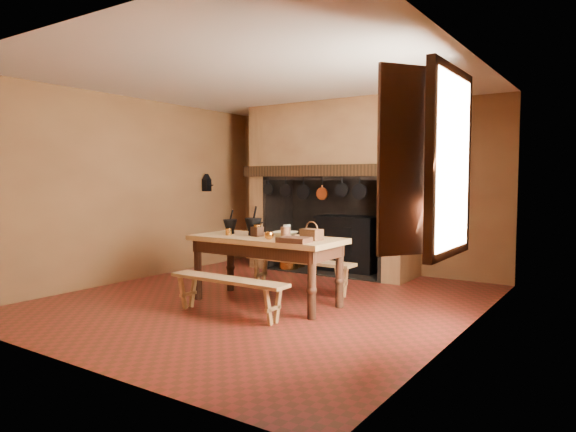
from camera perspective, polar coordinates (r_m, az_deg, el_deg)
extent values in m
plane|color=maroon|center=(6.68, -2.66, -9.32)|extent=(5.50, 5.50, 0.00)
plane|color=silver|center=(6.62, -2.74, 14.99)|extent=(5.50, 5.50, 0.00)
cube|color=olive|center=(8.86, 8.00, 3.07)|extent=(5.00, 0.02, 2.80)
cube|color=olive|center=(8.24, -16.80, 2.87)|extent=(0.02, 5.50, 2.80)
cube|color=olive|center=(5.39, 19.15, 2.31)|extent=(0.02, 5.50, 2.80)
cube|color=olive|center=(4.60, -23.63, 1.95)|extent=(5.00, 0.02, 2.80)
cube|color=olive|center=(9.27, -1.89, 3.15)|extent=(0.30, 0.90, 2.80)
cube|color=olive|center=(8.06, 12.68, 2.92)|extent=(0.30, 0.90, 2.80)
cube|color=olive|center=(8.62, 4.91, 8.39)|extent=(2.20, 0.90, 1.20)
cube|color=black|center=(8.25, 3.54, 5.05)|extent=(2.95, 0.22, 0.18)
cube|color=black|center=(9.00, 6.16, -0.73)|extent=(2.20, 0.06, 1.60)
cube|color=black|center=(8.73, 4.83, -6.09)|extent=(2.20, 0.90, 0.02)
cube|color=black|center=(8.68, 6.77, -3.23)|extent=(1.00, 0.50, 0.90)
cube|color=black|center=(8.62, 6.74, -0.14)|extent=(1.04, 0.54, 0.04)
cube|color=black|center=(8.44, 5.97, -2.75)|extent=(0.35, 0.02, 0.45)
cylinder|color=black|center=(8.38, 10.17, 1.97)|extent=(0.10, 0.10, 0.70)
cylinder|color=#BF782C|center=(8.49, 5.01, -2.70)|extent=(0.03, 0.03, 0.03)
cylinder|color=#BF782C|center=(8.35, 6.82, -2.82)|extent=(0.03, 0.03, 0.03)
cylinder|color=#BF782C|center=(9.10, 0.69, -5.09)|extent=(0.40, 0.40, 0.20)
cylinder|color=#BF782C|center=(8.87, 0.07, -5.40)|extent=(0.34, 0.34, 0.18)
cube|color=black|center=(9.29, -0.01, -5.03)|extent=(0.18, 0.18, 0.16)
cone|color=#55622E|center=(7.51, 12.90, 2.69)|extent=(0.20, 0.20, 0.35)
cube|color=white|center=(5.01, 17.83, 5.66)|extent=(0.02, 1.00, 1.60)
cube|color=#351B10|center=(5.12, 17.71, 15.10)|extent=(0.08, 1.16, 0.08)
cube|color=#351B10|center=(5.07, 17.30, -3.87)|extent=(0.08, 1.16, 0.08)
cube|color=#351B10|center=(4.44, 12.51, 6.00)|extent=(0.29, 0.39, 1.60)
cube|color=#351B10|center=(5.73, 17.52, 5.44)|extent=(0.29, 0.39, 1.60)
cube|color=black|center=(9.24, -9.02, 3.41)|extent=(0.12, 0.12, 0.22)
cone|color=black|center=(9.24, -9.03, 4.34)|extent=(0.16, 0.16, 0.10)
cylinder|color=black|center=(9.18, -8.61, 3.41)|extent=(0.12, 0.02, 0.02)
cube|color=tan|center=(6.38, -2.43, -2.60)|extent=(1.93, 0.86, 0.06)
cube|color=#351B10|center=(6.39, -2.43, -3.55)|extent=(1.80, 0.73, 0.15)
cylinder|color=#351B10|center=(6.75, -9.98, -5.89)|extent=(0.10, 0.10, 0.77)
cylinder|color=#351B10|center=(5.71, 2.65, -7.64)|extent=(0.10, 0.10, 0.77)
cylinder|color=#351B10|center=(7.22, -6.41, -5.21)|extent=(0.10, 0.10, 0.77)
cylinder|color=#351B10|center=(6.26, 5.74, -6.62)|extent=(0.10, 0.10, 0.77)
cube|color=tan|center=(5.87, -6.71, -7.05)|extent=(1.55, 0.27, 0.04)
cube|color=tan|center=(7.05, 1.26, -4.99)|extent=(1.63, 0.28, 0.04)
cylinder|color=black|center=(6.53, -3.88, -2.00)|extent=(0.13, 0.13, 0.04)
cone|color=black|center=(6.52, -3.89, -1.04)|extent=(0.22, 0.22, 0.18)
cylinder|color=black|center=(6.49, -3.71, 0.32)|extent=(0.09, 0.05, 0.18)
cylinder|color=black|center=(6.77, -6.44, -1.83)|extent=(0.11, 0.11, 0.03)
cone|color=black|center=(6.76, -6.44, -1.04)|extent=(0.19, 0.19, 0.15)
cylinder|color=black|center=(6.73, -6.31, 0.07)|extent=(0.07, 0.03, 0.15)
cube|color=#351B10|center=(6.42, -3.45, -1.74)|extent=(0.13, 0.13, 0.12)
cylinder|color=#BF782C|center=(6.41, -3.45, -1.07)|extent=(0.09, 0.09, 0.03)
cylinder|color=black|center=(6.38, -3.10, -0.78)|extent=(0.10, 0.03, 0.03)
cylinder|color=#BF782C|center=(6.57, -6.62, -1.76)|extent=(0.10, 0.10, 0.09)
cylinder|color=#BF782C|center=(6.48, -0.15, -1.77)|extent=(0.12, 0.12, 0.10)
imported|color=#BBB18F|center=(6.27, -0.32, -2.07)|extent=(0.36, 0.36, 0.07)
cylinder|color=brown|center=(6.08, -0.28, -1.92)|extent=(0.12, 0.12, 0.15)
cylinder|color=beige|center=(6.28, -0.14, -1.68)|extent=(0.11, 0.11, 0.16)
cube|color=#4B2B16|center=(6.01, 2.64, -2.07)|extent=(0.25, 0.20, 0.13)
torus|color=#4B2B16|center=(6.01, 2.64, -1.45)|extent=(0.19, 0.04, 0.19)
cube|color=#351B10|center=(5.78, 0.70, -2.66)|extent=(0.37, 0.27, 0.06)
imported|color=#BF782C|center=(6.08, -2.12, -2.21)|extent=(0.12, 0.12, 0.09)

